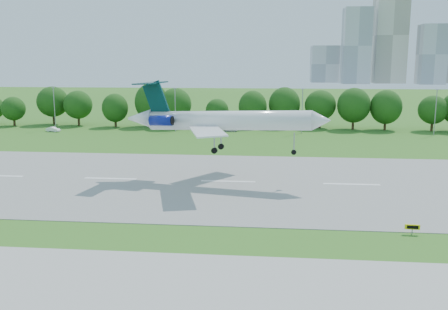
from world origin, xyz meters
TOP-DOWN VIEW (x-y plane):
  - ground at (0.00, 0.00)m, footprint 600.00×600.00m
  - runway at (0.00, 25.00)m, footprint 400.00×45.00m
  - taxiway at (0.00, -18.00)m, footprint 400.00×23.00m
  - tree_line at (0.00, 92.00)m, footprint 288.40×8.40m
  - light_poles at (-2.50, 82.00)m, footprint 175.90×0.25m
  - skyline at (100.16, 390.61)m, footprint 127.00×52.00m
  - airliner at (-1.65, 25.29)m, footprint 34.01×24.50m
  - taxi_sign_centre at (23.42, 2.01)m, footprint 1.70×0.32m
  - service_vehicle_a at (-54.09, 78.30)m, footprint 4.30×2.43m
  - service_vehicle_b at (-4.64, 83.35)m, footprint 3.92×1.63m

SIDE VIEW (x-z plane):
  - ground at x=0.00m, z-range 0.00..0.00m
  - runway at x=0.00m, z-range 0.00..0.08m
  - taxiway at x=0.00m, z-range 0.00..0.08m
  - service_vehicle_b at x=-4.64m, z-range 0.00..1.33m
  - service_vehicle_a at x=-54.09m, z-range 0.00..1.34m
  - taxi_sign_centre at x=23.42m, z-range 0.28..1.47m
  - tree_line at x=0.00m, z-range 0.99..11.39m
  - light_poles at x=-2.50m, z-range 0.24..12.43m
  - airliner at x=-1.65m, z-range 4.53..16.02m
  - skyline at x=100.16m, z-range -9.54..70.46m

